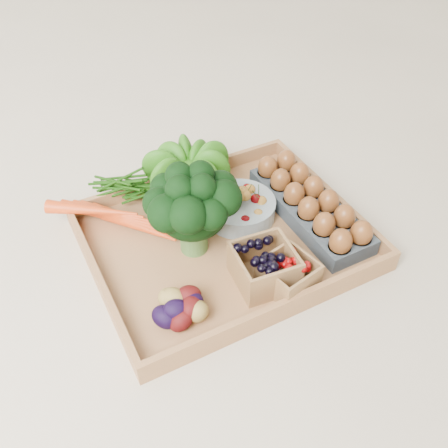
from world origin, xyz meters
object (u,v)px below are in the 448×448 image
egg_carton (309,210)px  broccoli (193,222)px  cherry_bowl (240,208)px  tray (224,242)px

egg_carton → broccoli: bearing=173.7°
broccoli → cherry_bowl: broccoli is taller
broccoli → egg_carton: 0.27m
tray → cherry_bowl: bearing=38.2°
cherry_bowl → egg_carton: (0.13, -0.07, -0.00)m
broccoli → egg_carton: bearing=-6.1°
broccoli → cherry_bowl: (0.13, 0.04, -0.05)m
tray → egg_carton: 0.20m
tray → egg_carton: bearing=-6.2°
egg_carton → cherry_bowl: bearing=151.1°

